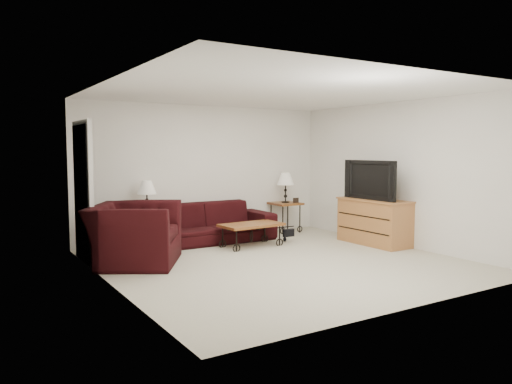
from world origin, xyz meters
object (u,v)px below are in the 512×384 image
at_px(lamp_right, 286,188).
at_px(backpack, 285,230).
at_px(tv_stand, 374,222).
at_px(side_table_left, 148,230).
at_px(lamp_left, 147,197).
at_px(armchair, 135,234).
at_px(television, 374,180).
at_px(side_table_right, 285,217).
at_px(coffee_table, 251,235).
at_px(sofa, 208,223).

xyz_separation_m(lamp_right, backpack, (-0.63, -0.87, -0.69)).
height_order(tv_stand, backpack, tv_stand).
bearing_deg(side_table_left, backpack, -20.80).
relative_size(lamp_left, armchair, 0.42).
height_order(side_table_left, backpack, side_table_left).
bearing_deg(armchair, television, -68.99).
relative_size(side_table_right, coffee_table, 0.57).
relative_size(armchair, tv_stand, 1.02).
bearing_deg(tv_stand, coffee_table, 154.10).
relative_size(lamp_right, backpack, 1.39).
distance_m(sofa, side_table_left, 1.09).
height_order(lamp_right, coffee_table, lamp_right).
bearing_deg(side_table_right, coffee_table, -145.92).
relative_size(side_table_left, lamp_right, 0.95).
distance_m(lamp_left, television, 3.97).
bearing_deg(armchair, lamp_left, 3.75).
bearing_deg(side_table_left, coffee_table, -31.32).
relative_size(side_table_right, armchair, 0.44).
bearing_deg(coffee_table, tv_stand, -25.90).
height_order(armchair, television, television).
bearing_deg(television, sofa, -125.29).
bearing_deg(television, side_table_left, -118.48).
bearing_deg(backpack, coffee_table, -178.43).
height_order(side_table_left, side_table_right, side_table_right).
xyz_separation_m(armchair, backpack, (2.89, 0.29, -0.22)).
height_order(lamp_left, tv_stand, lamp_left).
bearing_deg(sofa, television, -35.29).
height_order(side_table_right, television, television).
bearing_deg(television, armchair, -100.18).
bearing_deg(backpack, sofa, 147.19).
xyz_separation_m(lamp_left, lamp_right, (2.91, 0.00, 0.05)).
distance_m(coffee_table, backpack, 0.76).
bearing_deg(side_table_left, television, -28.48).
distance_m(sofa, backpack, 1.40).
relative_size(side_table_left, television, 0.48).
bearing_deg(coffee_table, television, -26.13).
relative_size(tv_stand, television, 1.12).
bearing_deg(lamp_right, sofa, -174.42).
height_order(armchair, tv_stand, armchair).
bearing_deg(armchair, coffee_table, -52.82).
xyz_separation_m(coffee_table, tv_stand, (1.97, -0.96, 0.20)).
relative_size(armchair, backpack, 3.12).
bearing_deg(sofa, lamp_right, 5.58).
distance_m(lamp_left, backpack, 2.53).
xyz_separation_m(side_table_right, lamp_right, (0.00, 0.00, 0.60)).
bearing_deg(television, coffee_table, -116.13).
relative_size(tv_stand, backpack, 3.06).
xyz_separation_m(side_table_left, television, (3.48, -1.89, 0.86)).
bearing_deg(side_table_right, tv_stand, -72.57).
bearing_deg(coffee_table, lamp_left, 148.68).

